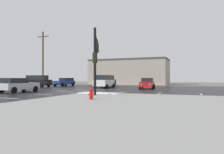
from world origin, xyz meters
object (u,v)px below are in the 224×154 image
traffic_signal_mast (96,51)px  fire_hydrant (91,94)px  suv_black (37,81)px  sedan_silver (18,85)px  suv_white (104,81)px  sedan_blue (65,82)px  utility_pole_far (43,58)px  sedan_red (147,83)px  suv_navy (105,81)px

traffic_signal_mast → fire_hydrant: size_ratio=7.53×
suv_black → sedan_silver: (7.46, -11.67, -0.24)m
suv_white → sedan_blue: bearing=63.4°
sedan_silver → utility_pole_far: bearing=28.7°
fire_hydrant → sedan_red: 18.29m
traffic_signal_mast → sedan_red: traffic_signal_mast is taller
fire_hydrant → sedan_blue: size_ratio=0.17×
sedan_silver → sedan_blue: bearing=19.0°
sedan_red → suv_white: 6.83m
sedan_red → suv_navy: 9.32m
suv_navy → sedan_silver: size_ratio=1.08×
sedan_red → utility_pole_far: bearing=-89.3°
traffic_signal_mast → sedan_blue: traffic_signal_mast is taller
sedan_red → suv_navy: (-8.45, 3.92, 0.24)m
sedan_blue → suv_navy: (8.49, 0.17, 0.24)m
fire_hydrant → sedan_red: size_ratio=0.17×
suv_navy → suv_white: same height
traffic_signal_mast → suv_white: traffic_signal_mast is taller
fire_hydrant → suv_black: suv_black is taller
suv_white → sedan_silver: bearing=155.6°
sedan_blue → sedan_red: 17.36m
sedan_blue → suv_navy: bearing=97.4°
traffic_signal_mast → sedan_silver: size_ratio=1.31×
traffic_signal_mast → suv_black: bearing=32.4°
fire_hydrant → suv_white: suv_white is taller
sedan_blue → sedan_silver: bearing=24.0°
traffic_signal_mast → sedan_blue: size_ratio=1.28×
sedan_blue → suv_white: 10.93m
traffic_signal_mast → sedan_red: 13.49m
traffic_signal_mast → suv_black: 20.47m
fire_hydrant → sedan_silver: sedan_silver is taller
fire_hydrant → suv_black: size_ratio=0.16×
suv_navy → sedan_silver: 17.47m
suv_black → sedan_red: size_ratio=1.04×
utility_pole_far → sedan_silver: bearing=-62.6°
sedan_red → suv_white: (-6.82, -0.35, 0.24)m
sedan_silver → sedan_red: bearing=-39.6°
sedan_red → suv_navy: suv_navy is taller
traffic_signal_mast → suv_black: (-16.80, 11.28, -3.10)m
fire_hydrant → suv_white: 19.24m
fire_hydrant → sedan_blue: sedan_blue is taller
fire_hydrant → sedan_red: sedan_red is taller
sedan_silver → suv_white: 13.75m
sedan_red → suv_black: bearing=-91.9°
traffic_signal_mast → sedan_silver: 9.93m
suv_black → suv_white: same height
fire_hydrant → suv_white: (-6.93, 17.94, 0.55)m
sedan_silver → suv_white: bearing=-18.6°
suv_white → suv_navy: bearing=16.4°
suv_navy → sedan_silver: (-3.05, -17.20, -0.24)m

